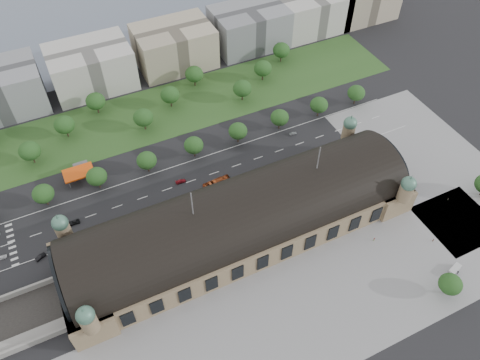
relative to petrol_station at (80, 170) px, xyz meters
name	(u,v)px	position (x,y,z in m)	size (l,w,h in m)	color
ground	(241,234)	(53.91, -65.28, -2.95)	(900.00, 900.00, 0.00)	black
station	(241,220)	(53.91, -65.28, 7.33)	(150.00, 48.40, 44.30)	#867053
plaza_south	(314,310)	(63.91, -109.28, -2.95)	(190.00, 48.00, 0.12)	gray
plaza_east	(427,161)	(156.91, -65.28, -2.95)	(56.00, 100.00, 0.12)	gray
road_slab	(167,189)	(33.91, -27.28, -2.95)	(260.00, 26.00, 0.10)	black
grass_belt	(142,118)	(38.91, 27.72, -2.95)	(300.00, 45.00, 0.10)	#2D5321
petrol_station	(80,170)	(0.00, 0.00, 0.00)	(14.00, 13.00, 5.05)	#E64C0D
office_3	(91,67)	(23.91, 67.72, 9.05)	(45.00, 32.00, 24.00)	beige
office_4	(174,46)	(73.91, 67.72, 9.05)	(45.00, 32.00, 24.00)	#B2A58C
office_5	(249,27)	(123.91, 67.72, 9.05)	(45.00, 32.00, 24.00)	gray
office_6	(311,12)	(168.91, 67.72, 9.05)	(45.00, 32.00, 24.00)	beige
tree_row_2	(43,194)	(-18.09, -12.28, 4.48)	(9.60, 9.60, 11.52)	#2D2116
tree_row_3	(97,177)	(5.91, -12.28, 4.48)	(9.60, 9.60, 11.52)	#2D2116
tree_row_4	(147,160)	(29.91, -12.28, 4.48)	(9.60, 9.60, 11.52)	#2D2116
tree_row_5	(194,145)	(53.91, -12.28, 4.48)	(9.60, 9.60, 11.52)	#2D2116
tree_row_6	(238,131)	(77.91, -12.28, 4.48)	(9.60, 9.60, 11.52)	#2D2116
tree_row_7	(280,118)	(101.91, -12.28, 4.48)	(9.60, 9.60, 11.52)	#2D2116
tree_row_8	(319,105)	(125.91, -12.28, 4.48)	(9.60, 9.60, 11.52)	#2D2116
tree_row_9	(356,93)	(149.91, -12.28, 4.48)	(9.60, 9.60, 11.52)	#2D2116
tree_belt_3	(30,151)	(-19.09, 17.72, 5.10)	(10.40, 10.40, 12.48)	#2D2116
tree_belt_4	(64,125)	(-0.09, 29.72, 5.10)	(10.40, 10.40, 12.48)	#2D2116
tree_belt_5	(95,101)	(18.91, 41.72, 5.10)	(10.40, 10.40, 12.48)	#2D2116
tree_belt_6	(143,117)	(37.91, 17.72, 5.10)	(10.40, 10.40, 12.48)	#2D2116
tree_belt_7	(170,95)	(56.91, 29.72, 5.10)	(10.40, 10.40, 12.48)	#2D2116
tree_belt_8	(194,74)	(75.91, 41.72, 5.10)	(10.40, 10.40, 12.48)	#2D2116
tree_belt_9	(242,88)	(94.91, 17.72, 5.10)	(10.40, 10.40, 12.48)	#2D2116
tree_belt_10	(263,68)	(113.91, 29.72, 5.10)	(10.40, 10.40, 12.48)	#2D2116
tree_belt_11	(281,50)	(132.91, 41.72, 5.10)	(10.40, 10.40, 12.48)	#2D2116
tree_plaza_s	(450,284)	(113.91, -125.28, 3.86)	(9.00, 9.00, 10.64)	#2D2116
traffic_car_0	(2,257)	(-40.59, -33.48, -2.25)	(1.65, 4.10, 1.40)	white
traffic_car_2	(74,222)	(-9.80, -28.36, -2.21)	(2.44, 5.29, 1.47)	black
traffic_car_3	(181,181)	(41.31, -25.84, -2.23)	(2.01, 4.94, 1.43)	maroon
traffic_car_4	(219,188)	(55.96, -38.01, -2.13)	(1.93, 4.81, 1.64)	#191946
traffic_car_5	(293,134)	(106.28, -19.81, -2.29)	(1.40, 4.00, 1.32)	#5A5E61
traffic_car_6	(362,136)	(137.59, -37.00, -2.29)	(2.18, 4.73, 1.31)	white
parked_car_0	(40,257)	(-26.09, -40.28, -2.19)	(1.62, 4.63, 1.53)	black
parked_car_1	(98,244)	(-3.05, -44.28, -2.26)	(2.28, 4.94, 1.37)	maroon
parked_car_2	(93,246)	(-5.27, -44.28, -2.21)	(2.08, 5.12, 1.49)	#171C41
parked_car_3	(125,234)	(8.88, -44.28, -2.14)	(1.90, 4.73, 1.61)	#57585E
parked_car_4	(147,226)	(18.68, -44.28, -2.25)	(1.49, 4.27, 1.41)	silver
parked_car_5	(134,231)	(12.76, -44.13, -2.23)	(2.39, 5.19, 1.44)	gray
parked_car_6	(163,220)	(26.13, -44.28, -2.17)	(2.19, 5.38, 1.56)	black
bus_west	(217,183)	(55.93, -35.38, -1.06)	(3.17, 13.54, 3.77)	#B2461C
bus_mid	(219,188)	(55.60, -38.28, -1.43)	(2.55, 10.89, 3.03)	beige
bus_east	(240,180)	(66.53, -38.28, -1.34)	(2.71, 11.57, 3.22)	beige
van_south	(454,270)	(123.60, -119.38, -1.71)	(6.43, 3.97, 2.60)	#BBBBBD
pedestrian_0	(374,240)	(103.75, -93.03, -2.08)	(0.85, 0.49, 1.75)	gray
pedestrian_1	(433,240)	(126.17, -104.24, -2.00)	(0.70, 0.46, 1.91)	gray
pedestrian_2	(448,199)	(148.08, -89.28, -2.16)	(0.76, 0.44, 1.57)	gray
pedestrian_4	(458,273)	(124.23, -120.85, -2.00)	(1.23, 0.53, 1.90)	gray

